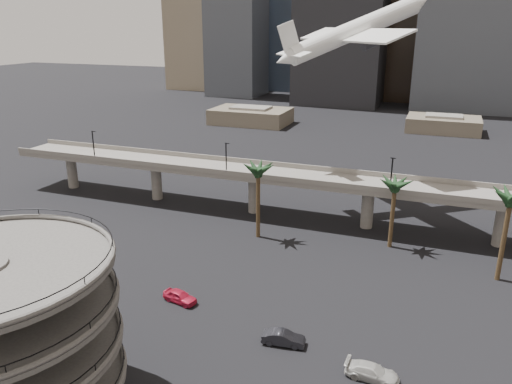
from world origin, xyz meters
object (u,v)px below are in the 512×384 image
at_px(car_b, 283,338).
at_px(car_c, 372,372).
at_px(car_a, 180,296).
at_px(overpass, 309,182).
at_px(airborne_jet, 354,31).

xyz_separation_m(car_b, car_c, (10.50, -2.35, -0.01)).
distance_m(car_a, car_c, 27.02).
bearing_deg(overpass, airborne_jet, 73.58).
distance_m(overpass, car_c, 45.50).
height_order(overpass, car_c, overpass).
xyz_separation_m(overpass, car_b, (7.63, -38.86, -6.51)).
height_order(car_a, car_b, car_a).
relative_size(car_b, car_c, 0.89).
distance_m(car_b, car_c, 10.76).
distance_m(airborne_jet, car_a, 60.47).
relative_size(overpass, airborne_jet, 4.74).
relative_size(car_a, car_b, 0.97).
xyz_separation_m(overpass, car_a, (-8.14, -34.94, -6.51)).
xyz_separation_m(airborne_jet, car_b, (3.47, -52.99, -33.14)).
bearing_deg(car_c, airborne_jet, 17.10).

